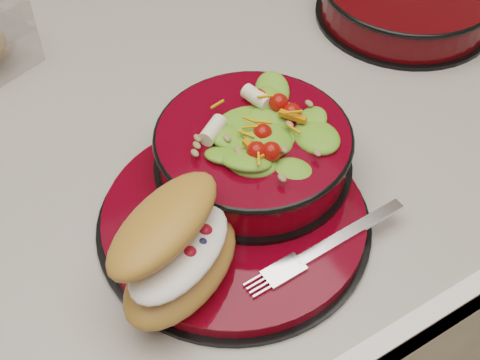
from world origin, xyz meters
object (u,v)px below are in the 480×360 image
salad_bowl (253,144)px  croissant (177,249)px  dinner_plate (235,219)px  fork (331,243)px  island_counter (156,336)px

salad_bowl → croissant: size_ratio=1.32×
dinner_plate → fork: fork is taller
salad_bowl → fork: salad_bowl is taller
island_counter → dinner_plate: dinner_plate is taller
dinner_plate → salad_bowl: salad_bowl is taller
island_counter → dinner_plate: size_ratio=4.30×
salad_bowl → island_counter: bearing=130.4°
croissant → dinner_plate: bearing=-2.9°
island_counter → fork: bearing=-66.1°
dinner_plate → fork: (0.06, -0.09, 0.01)m
dinner_plate → croissant: 0.11m
croissant → fork: 0.16m
salad_bowl → fork: (0.01, -0.13, -0.03)m
croissant → fork: bearing=-44.7°
salad_bowl → croissant: bearing=-148.6°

